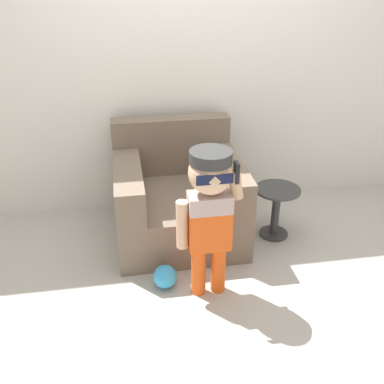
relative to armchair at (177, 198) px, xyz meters
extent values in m
plane|color=#ADA89E|center=(0.23, -0.10, -0.31)|extent=(10.00, 10.00, 0.00)
cube|color=silver|center=(0.23, 0.54, 0.99)|extent=(10.00, 0.05, 2.60)
cube|color=#6B5B4C|center=(0.00, -0.04, -0.12)|extent=(0.98, 0.98, 0.38)
cube|color=#6B5B4C|center=(0.00, 0.36, 0.32)|extent=(0.98, 0.16, 0.48)
cube|color=#6B5B4C|center=(-0.38, -0.13, 0.21)|extent=(0.21, 0.82, 0.27)
cube|color=#6B5B4C|center=(0.38, -0.13, 0.21)|extent=(0.21, 0.82, 0.27)
cylinder|color=#E05119|center=(0.03, -0.78, -0.13)|extent=(0.10, 0.10, 0.37)
cylinder|color=#E05119|center=(0.17, -0.78, -0.13)|extent=(0.10, 0.10, 0.37)
cube|color=#E05119|center=(0.10, -0.78, 0.19)|extent=(0.27, 0.15, 0.27)
cube|color=#B29993|center=(0.10, -0.78, 0.39)|extent=(0.27, 0.15, 0.12)
sphere|color=tan|center=(0.10, -0.78, 0.59)|extent=(0.27, 0.27, 0.27)
cylinder|color=#2D2D2D|center=(0.10, -0.78, 0.69)|extent=(0.26, 0.26, 0.07)
cube|color=#2D2D2D|center=(0.10, -0.66, 0.66)|extent=(0.15, 0.12, 0.01)
cube|color=#0F1433|center=(0.10, -0.91, 0.60)|extent=(0.22, 0.01, 0.06)
cylinder|color=tan|center=(-0.07, -0.78, 0.24)|extent=(0.08, 0.08, 0.33)
cylinder|color=tan|center=(0.26, -0.78, 0.50)|extent=(0.11, 0.08, 0.20)
cube|color=black|center=(0.25, -0.80, 0.59)|extent=(0.02, 0.07, 0.13)
cylinder|color=#333333|center=(0.77, -0.18, -0.30)|extent=(0.23, 0.23, 0.02)
cylinder|color=#333333|center=(0.77, -0.18, -0.11)|extent=(0.06, 0.06, 0.41)
cylinder|color=#333333|center=(0.77, -0.18, 0.11)|extent=(0.36, 0.36, 0.02)
sphere|color=#3399D1|center=(-0.18, -0.69, -0.23)|extent=(0.16, 0.16, 0.16)
camera|label=1|loc=(-0.41, -3.15, 1.73)|focal=42.00mm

